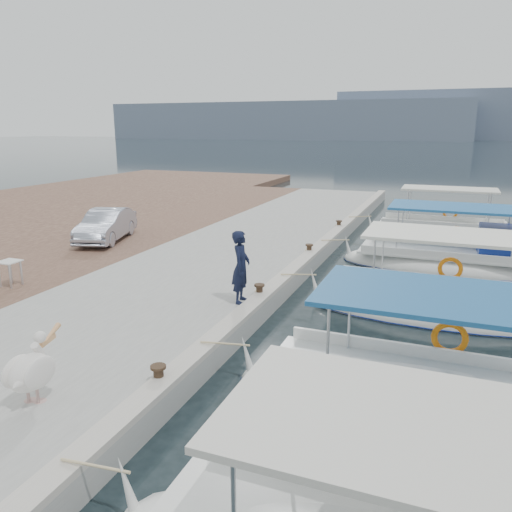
{
  "coord_description": "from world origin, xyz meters",
  "views": [
    {
      "loc": [
        4.15,
        -10.32,
        4.89
      ],
      "look_at": [
        -1.0,
        2.92,
        1.2
      ],
      "focal_mm": 35.0,
      "sensor_mm": 36.0,
      "label": 1
    }
  ],
  "objects_px": {
    "fisherman": "(241,267)",
    "parked_car": "(106,225)",
    "fishing_caique_e": "(441,234)",
    "fishing_caique_c": "(435,310)",
    "fishing_caique_b": "(426,408)",
    "pelican": "(31,370)",
    "fishing_caique_d": "(448,263)"
  },
  "relations": [
    {
      "from": "fishing_caique_c",
      "to": "fishing_caique_b",
      "type": "bearing_deg",
      "value": -89.55
    },
    {
      "from": "pelican",
      "to": "parked_car",
      "type": "height_order",
      "value": "parked_car"
    },
    {
      "from": "fishing_caique_b",
      "to": "pelican",
      "type": "relative_size",
      "value": 4.98
    },
    {
      "from": "fishing_caique_c",
      "to": "fishing_caique_e",
      "type": "height_order",
      "value": "same"
    },
    {
      "from": "fishing_caique_c",
      "to": "fisherman",
      "type": "distance_m",
      "value": 5.37
    },
    {
      "from": "fisherman",
      "to": "parked_car",
      "type": "bearing_deg",
      "value": 49.81
    },
    {
      "from": "fishing_caique_b",
      "to": "fishing_caique_c",
      "type": "height_order",
      "value": "same"
    },
    {
      "from": "fishing_caique_b",
      "to": "fishing_caique_c",
      "type": "relative_size",
      "value": 1.01
    },
    {
      "from": "fishing_caique_d",
      "to": "fishing_caique_e",
      "type": "distance_m",
      "value": 5.51
    },
    {
      "from": "fishing_caique_b",
      "to": "fishing_caique_d",
      "type": "relative_size",
      "value": 0.97
    },
    {
      "from": "fishing_caique_d",
      "to": "fisherman",
      "type": "distance_m",
      "value": 8.81
    },
    {
      "from": "fishing_caique_d",
      "to": "parked_car",
      "type": "height_order",
      "value": "fishing_caique_d"
    },
    {
      "from": "fishing_caique_c",
      "to": "parked_car",
      "type": "height_order",
      "value": "fishing_caique_c"
    },
    {
      "from": "fisherman",
      "to": "fishing_caique_e",
      "type": "bearing_deg",
      "value": -29.06
    },
    {
      "from": "fishing_caique_d",
      "to": "fisherman",
      "type": "height_order",
      "value": "fisherman"
    },
    {
      "from": "fishing_caique_d",
      "to": "pelican",
      "type": "distance_m",
      "value": 14.32
    },
    {
      "from": "fishing_caique_e",
      "to": "pelican",
      "type": "bearing_deg",
      "value": -107.81
    },
    {
      "from": "fishing_caique_b",
      "to": "parked_car",
      "type": "distance_m",
      "value": 14.64
    },
    {
      "from": "fishing_caique_d",
      "to": "fishing_caique_e",
      "type": "relative_size",
      "value": 1.07
    },
    {
      "from": "fishing_caique_b",
      "to": "fishing_caique_c",
      "type": "xyz_separation_m",
      "value": [
        -0.04,
        5.15,
        0.0
      ]
    },
    {
      "from": "fisherman",
      "to": "pelican",
      "type": "bearing_deg",
      "value": 157.88
    },
    {
      "from": "fishing_caique_c",
      "to": "pelican",
      "type": "bearing_deg",
      "value": -127.07
    },
    {
      "from": "fishing_caique_d",
      "to": "parked_car",
      "type": "xyz_separation_m",
      "value": [
        -12.71,
        -2.5,
        0.93
      ]
    },
    {
      "from": "fishing_caique_d",
      "to": "pelican",
      "type": "bearing_deg",
      "value": -115.93
    },
    {
      "from": "fishing_caique_b",
      "to": "fisherman",
      "type": "bearing_deg",
      "value": 148.63
    },
    {
      "from": "fisherman",
      "to": "parked_car",
      "type": "height_order",
      "value": "fisherman"
    },
    {
      "from": "fishing_caique_b",
      "to": "fisherman",
      "type": "relative_size",
      "value": 3.75
    },
    {
      "from": "fishing_caique_d",
      "to": "fishing_caique_c",
      "type": "bearing_deg",
      "value": -92.97
    },
    {
      "from": "fisherman",
      "to": "parked_car",
      "type": "relative_size",
      "value": 0.5
    },
    {
      "from": "pelican",
      "to": "fishing_caique_d",
      "type": "bearing_deg",
      "value": 64.07
    },
    {
      "from": "fishing_caique_e",
      "to": "pelican",
      "type": "distance_m",
      "value": 19.3
    },
    {
      "from": "fishing_caique_b",
      "to": "pelican",
      "type": "xyz_separation_m",
      "value": [
        -6.04,
        -2.79,
        0.94
      ]
    }
  ]
}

